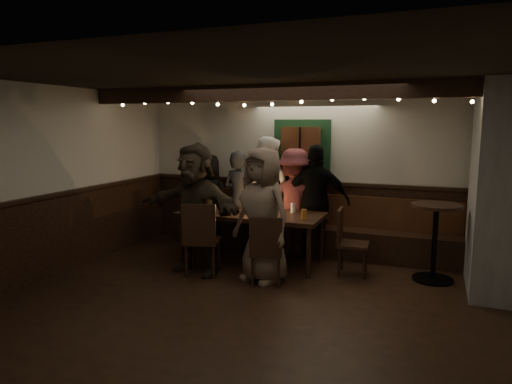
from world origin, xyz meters
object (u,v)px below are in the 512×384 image
at_px(dining_table, 251,217).
at_px(person_f, 196,209).
at_px(high_top, 435,233).
at_px(person_d, 294,202).
at_px(chair_end, 347,237).
at_px(person_c, 266,194).
at_px(person_a, 208,200).
at_px(person_g, 263,215).
at_px(chair_near_right, 266,247).
at_px(chair_near_left, 201,235).
at_px(person_e, 316,201).
at_px(person_b, 239,200).

xyz_separation_m(dining_table, person_f, (-0.54, -0.72, 0.21)).
xyz_separation_m(high_top, person_d, (-2.11, 0.56, 0.19)).
bearing_deg(chair_end, dining_table, -179.70).
bearing_deg(person_c, person_a, 9.85).
height_order(person_f, person_g, person_f).
xyz_separation_m(chair_end, high_top, (1.14, 0.15, 0.14)).
bearing_deg(person_a, chair_near_right, 136.12).
xyz_separation_m(dining_table, person_g, (0.45, -0.70, 0.19)).
relative_size(chair_near_right, person_f, 0.50).
bearing_deg(chair_near_left, person_g, 8.95).
bearing_deg(dining_table, person_f, -127.00).
xyz_separation_m(person_d, person_e, (0.37, -0.06, 0.04)).
relative_size(person_c, person_d, 1.11).
bearing_deg(chair_end, person_d, 144.22).
bearing_deg(chair_near_right, dining_table, 123.07).
height_order(chair_end, person_f, person_f).
distance_m(chair_end, high_top, 1.15).
bearing_deg(dining_table, chair_near_right, -56.93).
xyz_separation_m(dining_table, chair_near_left, (-0.40, -0.83, -0.12)).
xyz_separation_m(chair_near_right, person_d, (-0.10, 1.58, 0.33)).
relative_size(person_a, person_f, 0.86).
distance_m(high_top, person_d, 2.19).
height_order(person_c, person_d, person_c).
bearing_deg(high_top, person_d, 165.27).
distance_m(person_a, person_b, 0.58).
relative_size(dining_table, chair_near_right, 2.34).
bearing_deg(person_g, chair_end, 56.12).
height_order(chair_end, person_c, person_c).
height_order(chair_end, person_d, person_d).
relative_size(chair_near_right, person_b, 0.56).
relative_size(high_top, person_g, 0.58).
distance_m(person_b, person_g, 1.65).
height_order(high_top, person_f, person_f).
relative_size(dining_table, person_b, 1.31).
height_order(high_top, person_d, person_d).
xyz_separation_m(person_a, person_g, (1.52, -1.36, 0.11)).
xyz_separation_m(person_c, person_f, (-0.51, -1.43, -0.02)).
bearing_deg(person_a, person_f, 110.17).
xyz_separation_m(person_c, person_e, (0.86, -0.06, -0.05)).
distance_m(person_c, person_e, 0.87).
xyz_separation_m(chair_end, person_a, (-2.50, 0.66, 0.27)).
xyz_separation_m(person_b, person_g, (0.93, -1.36, 0.07)).
height_order(person_c, person_e, person_c).
bearing_deg(person_e, chair_end, 127.07).
height_order(dining_table, person_c, person_c).
distance_m(person_d, person_e, 0.38).
xyz_separation_m(person_c, person_d, (0.49, -0.00, -0.09)).
height_order(chair_near_left, person_c, person_c).
bearing_deg(person_a, high_top, 171.39).
bearing_deg(person_d, person_c, -7.74).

